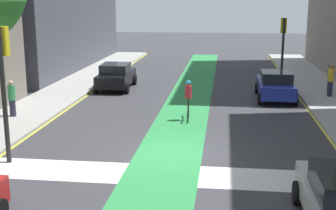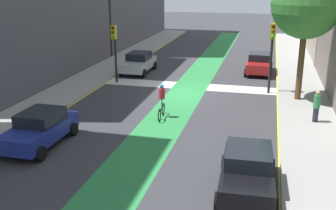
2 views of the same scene
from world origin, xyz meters
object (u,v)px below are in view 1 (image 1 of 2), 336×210
at_px(pedestrian_sidewalk_right_a, 330,76).
at_px(pedestrian_sidewalk_left_a, 12,98).
at_px(traffic_signal_near_left, 3,69).
at_px(traffic_signal_far_right, 283,38).
at_px(car_black_left_far, 116,76).
at_px(cyclist_in_lane, 188,99).
at_px(pedestrian_sidewalk_right_b, 331,80).
at_px(car_blue_right_far, 276,85).

bearing_deg(pedestrian_sidewalk_right_a, pedestrian_sidewalk_left_a, -153.31).
xyz_separation_m(traffic_signal_near_left, pedestrian_sidewalk_right_a, (13.28, 13.24, -2.14)).
height_order(traffic_signal_far_right, car_black_left_far, traffic_signal_far_right).
distance_m(cyclist_in_lane, pedestrian_sidewalk_right_b, 9.20).
relative_size(pedestrian_sidewalk_right_a, pedestrian_sidewalk_left_a, 1.04).
bearing_deg(traffic_signal_near_left, car_black_left_far, 87.38).
bearing_deg(pedestrian_sidewalk_left_a, cyclist_in_lane, 6.23).
bearing_deg(pedestrian_sidewalk_right_b, pedestrian_sidewalk_left_a, -157.58).
xyz_separation_m(pedestrian_sidewalk_right_a, pedestrian_sidewalk_left_a, (-15.69, -7.89, -0.04)).
bearing_deg(pedestrian_sidewalk_left_a, traffic_signal_near_left, -65.75).
distance_m(traffic_signal_near_left, cyclist_in_lane, 8.64).
xyz_separation_m(pedestrian_sidewalk_left_a, pedestrian_sidewalk_right_b, (15.38, 6.34, 0.09)).
bearing_deg(traffic_signal_near_left, pedestrian_sidewalk_right_a, 44.90).
height_order(car_blue_right_far, pedestrian_sidewalk_left_a, pedestrian_sidewalk_left_a).
bearing_deg(pedestrian_sidewalk_left_a, traffic_signal_far_right, 39.05).
distance_m(traffic_signal_far_right, car_blue_right_far, 5.43).
xyz_separation_m(traffic_signal_near_left, car_black_left_far, (0.60, 13.11, -2.38)).
relative_size(traffic_signal_far_right, pedestrian_sidewalk_left_a, 2.54).
xyz_separation_m(traffic_signal_near_left, pedestrian_sidewalk_left_a, (-2.41, 5.35, -2.18)).
distance_m(traffic_signal_near_left, car_blue_right_far, 15.16).
bearing_deg(traffic_signal_far_right, pedestrian_sidewalk_left_a, -140.95).
relative_size(car_black_left_far, pedestrian_sidewalk_right_b, 2.36).
bearing_deg(car_black_left_far, car_blue_right_far, -11.70).
xyz_separation_m(cyclist_in_lane, pedestrian_sidewalk_right_a, (7.71, 7.02, 0.06)).
bearing_deg(cyclist_in_lane, pedestrian_sidewalk_right_b, 36.52).
height_order(traffic_signal_near_left, pedestrian_sidewalk_right_a, traffic_signal_near_left).
distance_m(pedestrian_sidewalk_right_a, pedestrian_sidewalk_right_b, 1.58).
bearing_deg(traffic_signal_near_left, traffic_signal_far_right, 56.07).
bearing_deg(car_blue_right_far, pedestrian_sidewalk_right_b, 9.85).
xyz_separation_m(traffic_signal_far_right, pedestrian_sidewalk_right_b, (2.14, -4.39, -1.88)).
distance_m(traffic_signal_far_right, pedestrian_sidewalk_right_a, 4.23).
distance_m(traffic_signal_near_left, pedestrian_sidewalk_right_a, 18.88).
bearing_deg(car_black_left_far, pedestrian_sidewalk_right_a, 0.56).
bearing_deg(pedestrian_sidewalk_left_a, car_blue_right_far, 25.20).
distance_m(car_black_left_far, pedestrian_sidewalk_left_a, 8.33).
bearing_deg(pedestrian_sidewalk_right_a, car_blue_right_far, -148.10).
bearing_deg(pedestrian_sidewalk_right_b, pedestrian_sidewalk_right_a, 78.41).
relative_size(car_blue_right_far, pedestrian_sidewalk_left_a, 2.54).
xyz_separation_m(traffic_signal_near_left, cyclist_in_lane, (5.58, 6.22, -2.21)).
distance_m(traffic_signal_near_left, car_black_left_far, 13.34).
bearing_deg(pedestrian_sidewalk_right_b, traffic_signal_far_right, 116.02).
bearing_deg(cyclist_in_lane, traffic_signal_far_right, 62.00).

